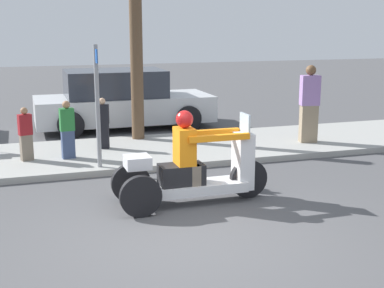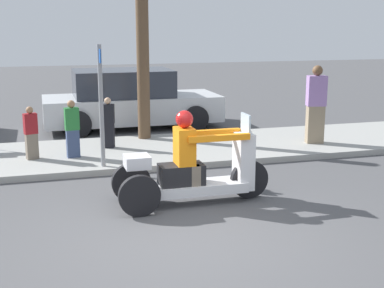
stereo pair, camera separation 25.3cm
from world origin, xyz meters
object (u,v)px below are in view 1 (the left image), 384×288
tree_trunk (137,64)px  spectator_by_tree (103,124)px  spectator_end_of_line (309,105)px  street_sign (97,102)px  spectator_far_back (26,135)px  spectator_mid_group (67,131)px  motorcycle_trike (192,171)px  parked_car_lot_right (121,101)px

tree_trunk → spectator_by_tree: bearing=-140.1°
spectator_end_of_line → street_sign: street_sign is taller
spectator_far_back → spectator_mid_group: (0.77, -0.07, 0.05)m
motorcycle_trike → spectator_end_of_line: bearing=38.1°
motorcycle_trike → spectator_far_back: (-2.34, 3.02, 0.11)m
spectator_by_tree → spectator_mid_group: (-0.78, -0.64, 0.03)m
tree_trunk → street_sign: bearing=-118.3°
spectator_by_tree → parked_car_lot_right: size_ratio=0.23×
motorcycle_trike → street_sign: street_sign is taller
parked_car_lot_right → spectator_far_back: bearing=-126.4°
motorcycle_trike → spectator_by_tree: bearing=102.5°
motorcycle_trike → spectator_far_back: bearing=127.8°
spectator_far_back → street_sign: (1.25, -0.91, 0.71)m
motorcycle_trike → spectator_mid_group: size_ratio=2.14×
spectator_by_tree → spectator_far_back: bearing=-160.0°
tree_trunk → motorcycle_trike: bearing=-91.5°
spectator_mid_group → tree_trunk: tree_trunk is taller
motorcycle_trike → tree_trunk: tree_trunk is taller
tree_trunk → spectator_mid_group: bearing=-140.4°
motorcycle_trike → tree_trunk: bearing=88.5°
spectator_mid_group → spectator_by_tree: bearing=39.4°
spectator_end_of_line → spectator_mid_group: spectator_end_of_line is taller
motorcycle_trike → tree_trunk: (0.11, 4.34, 1.30)m
motorcycle_trike → spectator_end_of_line: 4.58m
parked_car_lot_right → street_sign: bearing=-105.8°
spectator_end_of_line → parked_car_lot_right: 4.96m
spectator_end_of_line → tree_trunk: size_ratio=0.50×
spectator_by_tree → spectator_mid_group: bearing=-140.6°
spectator_end_of_line → spectator_mid_group: (-5.16, 0.13, -0.27)m
spectator_mid_group → parked_car_lot_right: (1.68, 3.40, 0.05)m
spectator_far_back → parked_car_lot_right: size_ratio=0.23×
spectator_mid_group → street_sign: bearing=-60.2°
spectator_far_back → tree_trunk: (2.45, 1.32, 1.19)m
spectator_far_back → parked_car_lot_right: bearing=53.6°
motorcycle_trike → spectator_end_of_line: spectator_end_of_line is taller
spectator_far_back → spectator_mid_group: 0.77m
spectator_far_back → tree_trunk: tree_trunk is taller
motorcycle_trike → parked_car_lot_right: bearing=89.0°
spectator_end_of_line → spectator_by_tree: bearing=170.1°
spectator_by_tree → street_sign: 1.65m
parked_car_lot_right → tree_trunk: bearing=-89.9°
motorcycle_trike → parked_car_lot_right: parked_car_lot_right is taller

